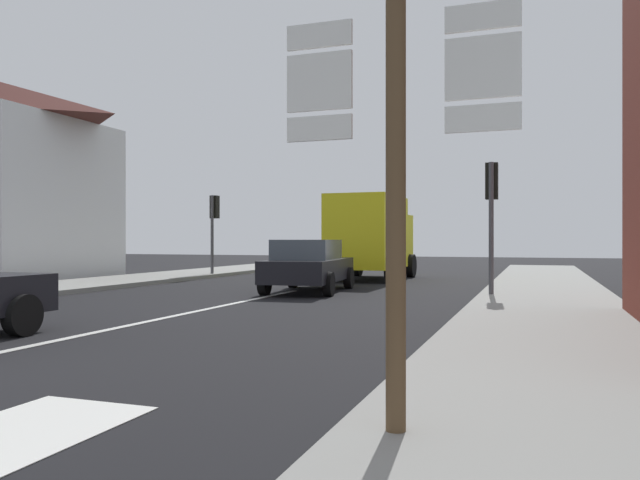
# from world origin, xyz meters

# --- Properties ---
(ground_plane) EXTENTS (80.00, 80.00, 0.00)m
(ground_plane) POSITION_xyz_m (0.00, 10.00, 0.00)
(ground_plane) COLOR black
(sidewalk_right) EXTENTS (3.16, 44.00, 0.14)m
(sidewalk_right) POSITION_xyz_m (6.78, 8.00, 0.07)
(sidewalk_right) COLOR gray
(sidewalk_right) RESTS_ON ground
(lane_centre_stripe) EXTENTS (0.16, 12.00, 0.01)m
(lane_centre_stripe) POSITION_xyz_m (0.00, 6.00, 0.01)
(lane_centre_stripe) COLOR silver
(lane_centre_stripe) RESTS_ON ground
(lane_turn_arrow) EXTENTS (1.20, 2.20, 0.01)m
(lane_turn_arrow) POSITION_xyz_m (2.86, -1.00, 0.01)
(lane_turn_arrow) COLOR silver
(lane_turn_arrow) RESTS_ON ground
(sedan_far) EXTENTS (2.29, 4.35, 1.47)m
(sedan_far) POSITION_xyz_m (0.48, 11.87, 0.76)
(sedan_far) COLOR black
(sedan_far) RESTS_ON ground
(delivery_truck) EXTENTS (2.52, 5.02, 3.05)m
(delivery_truck) POSITION_xyz_m (0.76, 17.75, 1.65)
(delivery_truck) COLOR yellow
(delivery_truck) RESTS_ON ground
(route_sign_post) EXTENTS (1.66, 0.14, 3.20)m
(route_sign_post) POSITION_xyz_m (5.64, -0.27, 1.91)
(route_sign_post) COLOR brown
(route_sign_post) RESTS_ON ground
(traffic_light_far_left) EXTENTS (0.30, 0.49, 3.22)m
(traffic_light_far_left) POSITION_xyz_m (-5.50, 17.22, 2.38)
(traffic_light_far_left) COLOR #47474C
(traffic_light_far_left) RESTS_ON ground
(traffic_light_near_right) EXTENTS (0.30, 0.49, 3.37)m
(traffic_light_near_right) POSITION_xyz_m (5.50, 11.33, 2.50)
(traffic_light_near_right) COLOR #47474C
(traffic_light_near_right) RESTS_ON ground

